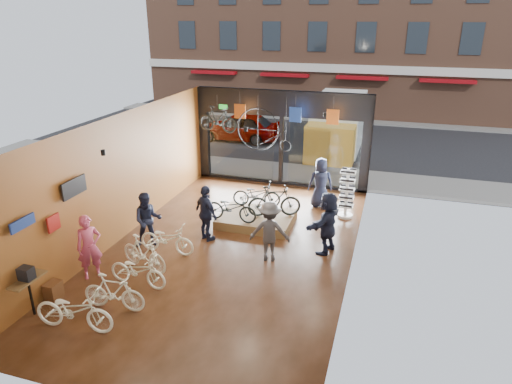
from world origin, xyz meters
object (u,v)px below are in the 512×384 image
at_px(floor_bike_4, 167,239).
at_px(display_bike_mid, 274,201).
at_px(display_platform, 256,219).
at_px(customer_5, 327,223).
at_px(street_car, 239,127).
at_px(box_truck, 336,127).
at_px(customer_4, 321,183).
at_px(hung_bike, 217,119).
at_px(customer_2, 206,213).
at_px(customer_0, 89,247).
at_px(floor_bike_2, 138,270).
at_px(customer_1, 148,220).
at_px(floor_bike_0, 74,310).
at_px(display_bike_left, 231,208).
at_px(penny_farthing, 267,131).
at_px(display_bike_right, 257,194).
at_px(customer_3, 270,231).
at_px(floor_bike_3, 144,253).
at_px(floor_bike_1, 114,292).
at_px(sunglasses_rack, 347,193).

distance_m(floor_bike_4, display_bike_mid, 3.74).
bearing_deg(display_platform, customer_5, -26.16).
relative_size(street_car, box_truck, 0.66).
distance_m(customer_4, hung_bike, 4.43).
bearing_deg(customer_2, customer_0, 88.39).
bearing_deg(customer_0, display_platform, 9.66).
relative_size(floor_bike_2, customer_1, 0.96).
relative_size(floor_bike_4, hung_bike, 1.07).
bearing_deg(floor_bike_0, floor_bike_4, -9.68).
relative_size(box_truck, customer_5, 3.71).
bearing_deg(display_bike_left, customer_2, 156.37).
bearing_deg(display_bike_mid, penny_farthing, 0.46).
bearing_deg(penny_farthing, display_bike_left, -94.01).
bearing_deg(floor_bike_0, customer_1, 0.80).
bearing_deg(display_bike_right, customer_5, -134.79).
bearing_deg(penny_farthing, floor_bike_0, -101.20).
xyz_separation_m(floor_bike_4, customer_3, (2.94, 0.50, 0.44)).
relative_size(display_bike_mid, customer_2, 0.98).
xyz_separation_m(customer_0, penny_farthing, (2.77, 7.04, 1.63)).
bearing_deg(customer_5, display_bike_left, -82.24).
height_order(customer_1, customer_3, customer_3).
bearing_deg(floor_bike_3, display_bike_mid, -18.31).
bearing_deg(customer_0, floor_bike_1, -82.59).
xyz_separation_m(floor_bike_3, penny_farthing, (1.64, 6.30, 2.02)).
relative_size(display_bike_left, display_bike_mid, 0.98).
bearing_deg(sunglasses_rack, display_bike_mid, -163.60).
bearing_deg(penny_farthing, display_platform, -80.96).
height_order(display_bike_right, hung_bike, hung_bike).
distance_m(customer_0, customer_4, 8.17).
distance_m(display_platform, display_bike_left, 1.09).
distance_m(customer_0, customer_1, 2.06).
height_order(display_bike_left, penny_farthing, penny_farthing).
distance_m(customer_2, hung_bike, 4.43).
relative_size(customer_5, penny_farthing, 0.92).
xyz_separation_m(floor_bike_0, customer_0, (-0.98, 1.98, 0.39)).
bearing_deg(hung_bike, customer_0, -178.80).
xyz_separation_m(floor_bike_1, display_bike_mid, (2.37, 5.63, 0.36)).
relative_size(street_car, floor_bike_4, 2.69).
relative_size(street_car, display_platform, 1.89).
bearing_deg(display_bike_right, customer_4, -64.89).
bearing_deg(display_bike_right, floor_bike_3, 148.52).
bearing_deg(box_truck, customer_1, -108.98).
xyz_separation_m(display_platform, customer_5, (2.52, -1.24, 0.78)).
distance_m(customer_3, hung_bike, 5.82).
distance_m(floor_bike_0, floor_bike_3, 2.73).
bearing_deg(street_car, floor_bike_3, 8.35).
bearing_deg(display_bike_left, floor_bike_4, 151.07).
xyz_separation_m(customer_1, customer_2, (1.50, 0.88, 0.04)).
height_order(floor_bike_2, hung_bike, hung_bike).
bearing_deg(floor_bike_1, display_bike_right, -18.34).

